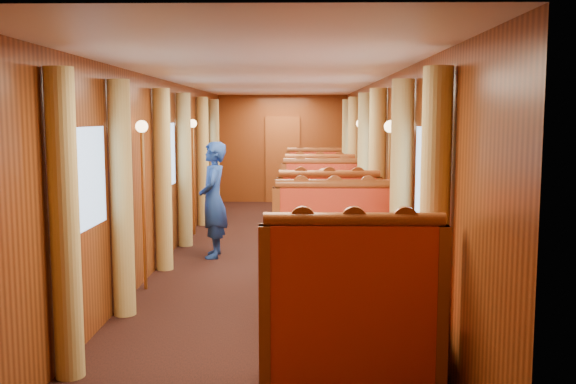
{
  "coord_description": "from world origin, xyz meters",
  "views": [
    {
      "loc": [
        0.37,
        -8.99,
        1.98
      ],
      "look_at": [
        0.24,
        -1.0,
        1.05
      ],
      "focal_mm": 40.0,
      "sensor_mm": 36.0,
      "label": 1
    }
  ],
  "objects_px": {
    "banquette_far_fwd": "(319,204)",
    "rose_vase_mid": "(327,193)",
    "banquette_near_fwd": "(351,335)",
    "teapot_back": "(329,249)",
    "teapot_left": "(326,255)",
    "banquette_mid_aft": "(322,217)",
    "rose_vase_far": "(319,172)",
    "banquette_mid_fwd": "(328,241)",
    "tea_tray": "(335,259)",
    "table_near": "(341,301)",
    "table_far": "(318,200)",
    "banquette_near_aft": "(335,269)",
    "banquette_far_aft": "(316,191)",
    "teapot_right": "(343,256)",
    "steward": "(213,200)",
    "fruit_plate": "(381,260)",
    "passenger": "(323,199)",
    "table_mid": "(325,231)"
  },
  "relations": [
    {
      "from": "banquette_near_fwd",
      "to": "teapot_left",
      "type": "relative_size",
      "value": 7.98
    },
    {
      "from": "table_far",
      "to": "fruit_plate",
      "type": "height_order",
      "value": "fruit_plate"
    },
    {
      "from": "banquette_far_fwd",
      "to": "teapot_right",
      "type": "xyz_separation_m",
      "value": [
        -0.0,
        -6.12,
        0.39
      ]
    },
    {
      "from": "table_near",
      "to": "banquette_mid_fwd",
      "type": "xyz_separation_m",
      "value": [
        0.0,
        2.49,
        0.05
      ]
    },
    {
      "from": "teapot_right",
      "to": "fruit_plate",
      "type": "distance_m",
      "value": 0.34
    },
    {
      "from": "banquette_near_aft",
      "to": "banquette_far_aft",
      "type": "xyz_separation_m",
      "value": [
        0.0,
        7.0,
        0.0
      ]
    },
    {
      "from": "tea_tray",
      "to": "rose_vase_far",
      "type": "distance_m",
      "value": 6.98
    },
    {
      "from": "banquette_far_aft",
      "to": "fruit_plate",
      "type": "bearing_deg",
      "value": -87.66
    },
    {
      "from": "banquette_near_fwd",
      "to": "banquette_far_fwd",
      "type": "distance_m",
      "value": 7.0
    },
    {
      "from": "banquette_near_fwd",
      "to": "tea_tray",
      "type": "distance_m",
      "value": 1.05
    },
    {
      "from": "teapot_left",
      "to": "teapot_back",
      "type": "xyz_separation_m",
      "value": [
        0.04,
        0.21,
        0.0
      ]
    },
    {
      "from": "passenger",
      "to": "banquette_far_fwd",
      "type": "bearing_deg",
      "value": 90.0
    },
    {
      "from": "tea_tray",
      "to": "teapot_back",
      "type": "bearing_deg",
      "value": 110.99
    },
    {
      "from": "steward",
      "to": "rose_vase_far",
      "type": "bearing_deg",
      "value": 151.42
    },
    {
      "from": "banquette_near_aft",
      "to": "passenger",
      "type": "height_order",
      "value": "banquette_near_aft"
    },
    {
      "from": "rose_vase_far",
      "to": "passenger",
      "type": "xyz_separation_m",
      "value": [
        -0.02,
        -2.71,
        -0.19
      ]
    },
    {
      "from": "banquette_near_fwd",
      "to": "teapot_back",
      "type": "bearing_deg",
      "value": 95.4
    },
    {
      "from": "banquette_far_fwd",
      "to": "rose_vase_mid",
      "type": "xyz_separation_m",
      "value": [
        0.03,
        -2.49,
        0.5
      ]
    },
    {
      "from": "tea_tray",
      "to": "steward",
      "type": "relative_size",
      "value": 0.21
    },
    {
      "from": "table_near",
      "to": "passenger",
      "type": "relative_size",
      "value": 1.38
    },
    {
      "from": "table_near",
      "to": "banquette_near_fwd",
      "type": "bearing_deg",
      "value": -90.0
    },
    {
      "from": "table_far",
      "to": "rose_vase_far",
      "type": "distance_m",
      "value": 0.55
    },
    {
      "from": "banquette_mid_aft",
      "to": "rose_vase_far",
      "type": "height_order",
      "value": "banquette_mid_aft"
    },
    {
      "from": "table_near",
      "to": "table_far",
      "type": "distance_m",
      "value": 7.0
    },
    {
      "from": "steward",
      "to": "banquette_far_fwd",
      "type": "bearing_deg",
      "value": 143.93
    },
    {
      "from": "table_far",
      "to": "passenger",
      "type": "distance_m",
      "value": 2.77
    },
    {
      "from": "banquette_near_aft",
      "to": "fruit_plate",
      "type": "relative_size",
      "value": 6.63
    },
    {
      "from": "teapot_back",
      "to": "table_far",
      "type": "bearing_deg",
      "value": 108.43
    },
    {
      "from": "tea_tray",
      "to": "banquette_near_fwd",
      "type": "bearing_deg",
      "value": -86.38
    },
    {
      "from": "banquette_far_aft",
      "to": "rose_vase_mid",
      "type": "xyz_separation_m",
      "value": [
        0.03,
        -4.52,
        0.5
      ]
    },
    {
      "from": "banquette_far_aft",
      "to": "fruit_plate",
      "type": "height_order",
      "value": "banquette_far_aft"
    },
    {
      "from": "table_near",
      "to": "teapot_right",
      "type": "relative_size",
      "value": 7.25
    },
    {
      "from": "banquette_near_aft",
      "to": "tea_tray",
      "type": "bearing_deg",
      "value": -93.5
    },
    {
      "from": "teapot_right",
      "to": "table_mid",
      "type": "bearing_deg",
      "value": 67.53
    },
    {
      "from": "table_near",
      "to": "tea_tray",
      "type": "relative_size",
      "value": 3.09
    },
    {
      "from": "table_near",
      "to": "fruit_plate",
      "type": "relative_size",
      "value": 5.19
    },
    {
      "from": "teapot_back",
      "to": "teapot_right",
      "type": "bearing_deg",
      "value": -45.79
    },
    {
      "from": "banquette_mid_aft",
      "to": "steward",
      "type": "relative_size",
      "value": 0.82
    },
    {
      "from": "rose_vase_far",
      "to": "passenger",
      "type": "distance_m",
      "value": 2.72
    },
    {
      "from": "banquette_near_fwd",
      "to": "fruit_plate",
      "type": "distance_m",
      "value": 1.03
    },
    {
      "from": "teapot_left",
      "to": "steward",
      "type": "distance_m",
      "value": 3.87
    },
    {
      "from": "table_far",
      "to": "rose_vase_mid",
      "type": "distance_m",
      "value": 3.54
    },
    {
      "from": "banquette_near_aft",
      "to": "steward",
      "type": "bearing_deg",
      "value": 122.72
    },
    {
      "from": "banquette_mid_fwd",
      "to": "tea_tray",
      "type": "distance_m",
      "value": 2.53
    },
    {
      "from": "banquette_far_fwd",
      "to": "table_mid",
      "type": "bearing_deg",
      "value": -90.0
    },
    {
      "from": "banquette_mid_fwd",
      "to": "teapot_back",
      "type": "height_order",
      "value": "banquette_mid_fwd"
    },
    {
      "from": "banquette_near_aft",
      "to": "passenger",
      "type": "bearing_deg",
      "value": 90.0
    },
    {
      "from": "banquette_far_aft",
      "to": "tea_tray",
      "type": "distance_m",
      "value": 8.04
    },
    {
      "from": "table_far",
      "to": "banquette_far_aft",
      "type": "xyz_separation_m",
      "value": [
        0.0,
        1.01,
        0.05
      ]
    },
    {
      "from": "table_near",
      "to": "teapot_left",
      "type": "height_order",
      "value": "teapot_left"
    }
  ]
}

